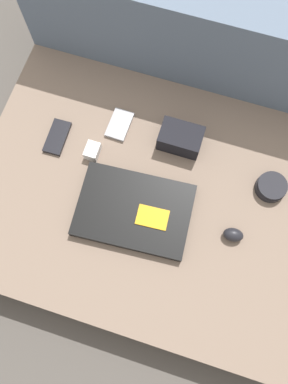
{
  "coord_description": "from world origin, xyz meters",
  "views": [
    {
      "loc": [
        0.1,
        -0.3,
        1.2
      ],
      "look_at": [
        0.0,
        0.0,
        0.15
      ],
      "focal_mm": 35.0,
      "sensor_mm": 36.0,
      "label": 1
    }
  ],
  "objects_px": {
    "speaker_puck": "(271,187)",
    "phone_black": "(120,125)",
    "computer_mouse": "(233,235)",
    "phone_silver": "(57,137)",
    "charger_brick": "(92,151)",
    "camera_pouch": "(181,138)",
    "laptop": "(134,210)"
  },
  "relations": [
    {
      "from": "computer_mouse",
      "to": "phone_silver",
      "type": "height_order",
      "value": "computer_mouse"
    },
    {
      "from": "phone_black",
      "to": "phone_silver",
      "type": "bearing_deg",
      "value": -148.15
    },
    {
      "from": "speaker_puck",
      "to": "camera_pouch",
      "type": "height_order",
      "value": "camera_pouch"
    },
    {
      "from": "phone_silver",
      "to": "computer_mouse",
      "type": "bearing_deg",
      "value": -14.83
    },
    {
      "from": "camera_pouch",
      "to": "computer_mouse",
      "type": "bearing_deg",
      "value": -46.56
    },
    {
      "from": "phone_silver",
      "to": "camera_pouch",
      "type": "height_order",
      "value": "camera_pouch"
    },
    {
      "from": "speaker_puck",
      "to": "computer_mouse",
      "type": "bearing_deg",
      "value": -113.05
    },
    {
      "from": "laptop",
      "to": "speaker_puck",
      "type": "height_order",
      "value": "speaker_puck"
    },
    {
      "from": "computer_mouse",
      "to": "camera_pouch",
      "type": "distance_m",
      "value": 0.33
    },
    {
      "from": "laptop",
      "to": "camera_pouch",
      "type": "bearing_deg",
      "value": 71.1
    },
    {
      "from": "computer_mouse",
      "to": "camera_pouch",
      "type": "relative_size",
      "value": 0.47
    },
    {
      "from": "computer_mouse",
      "to": "phone_silver",
      "type": "relative_size",
      "value": 0.52
    },
    {
      "from": "phone_black",
      "to": "charger_brick",
      "type": "xyz_separation_m",
      "value": [
        -0.05,
        -0.11,
        0.01
      ]
    },
    {
      "from": "laptop",
      "to": "charger_brick",
      "type": "relative_size",
      "value": 6.51
    },
    {
      "from": "phone_black",
      "to": "camera_pouch",
      "type": "relative_size",
      "value": 0.8
    },
    {
      "from": "computer_mouse",
      "to": "camera_pouch",
      "type": "xyz_separation_m",
      "value": [
        -0.22,
        0.24,
        0.01
      ]
    },
    {
      "from": "laptop",
      "to": "speaker_puck",
      "type": "xyz_separation_m",
      "value": [
        0.37,
        0.19,
        0.0
      ]
    },
    {
      "from": "computer_mouse",
      "to": "phone_black",
      "type": "height_order",
      "value": "computer_mouse"
    },
    {
      "from": "camera_pouch",
      "to": "charger_brick",
      "type": "xyz_separation_m",
      "value": [
        -0.25,
        -0.11,
        -0.02
      ]
    },
    {
      "from": "speaker_puck",
      "to": "phone_black",
      "type": "relative_size",
      "value": 0.88
    },
    {
      "from": "phone_black",
      "to": "camera_pouch",
      "type": "height_order",
      "value": "camera_pouch"
    },
    {
      "from": "computer_mouse",
      "to": "charger_brick",
      "type": "xyz_separation_m",
      "value": [
        -0.47,
        0.12,
        -0.0
      ]
    },
    {
      "from": "speaker_puck",
      "to": "phone_silver",
      "type": "xyz_separation_m",
      "value": [
        -0.67,
        -0.04,
        -0.01
      ]
    },
    {
      "from": "laptop",
      "to": "camera_pouch",
      "type": "xyz_separation_m",
      "value": [
        0.07,
        0.25,
        0.02
      ]
    },
    {
      "from": "phone_black",
      "to": "charger_brick",
      "type": "relative_size",
      "value": 1.97
    },
    {
      "from": "phone_black",
      "to": "charger_brick",
      "type": "height_order",
      "value": "charger_brick"
    },
    {
      "from": "computer_mouse",
      "to": "phone_black",
      "type": "bearing_deg",
      "value": 145.28
    },
    {
      "from": "phone_silver",
      "to": "charger_brick",
      "type": "height_order",
      "value": "charger_brick"
    },
    {
      "from": "computer_mouse",
      "to": "phone_silver",
      "type": "xyz_separation_m",
      "value": [
        -0.59,
        0.14,
        -0.01
      ]
    },
    {
      "from": "computer_mouse",
      "to": "charger_brick",
      "type": "relative_size",
      "value": 1.16
    },
    {
      "from": "laptop",
      "to": "charger_brick",
      "type": "bearing_deg",
      "value": 138.11
    },
    {
      "from": "computer_mouse",
      "to": "phone_silver",
      "type": "distance_m",
      "value": 0.61
    }
  ]
}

